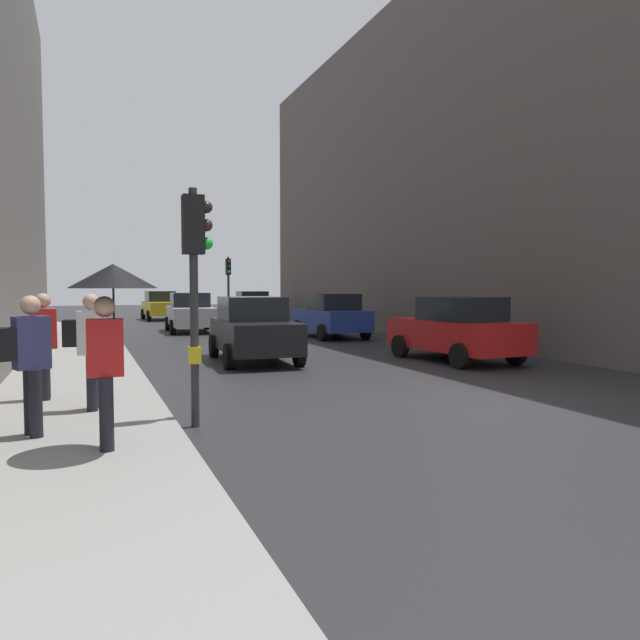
{
  "coord_description": "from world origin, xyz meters",
  "views": [
    {
      "loc": [
        -6.64,
        -8.61,
        2.04
      ],
      "look_at": [
        0.15,
        8.49,
        1.0
      ],
      "focal_mm": 33.39,
      "sensor_mm": 36.0,
      "label": 1
    }
  ],
  "objects_px": {
    "car_white_compact": "(251,306)",
    "pedestrian_with_umbrella": "(111,304)",
    "traffic_light_far_median": "(228,278)",
    "car_red_sedan": "(457,329)",
    "car_yellow_taxi": "(161,305)",
    "traffic_light_near_left": "(195,263)",
    "pedestrian_with_grey_backpack": "(28,357)",
    "car_silver_hatchback": "(190,312)",
    "pedestrian_with_black_backpack": "(89,344)",
    "car_dark_suv": "(253,329)",
    "pedestrian_in_red_jacket": "(44,341)",
    "car_blue_van": "(331,316)"
  },
  "relations": [
    {
      "from": "pedestrian_with_grey_backpack",
      "to": "pedestrian_with_black_backpack",
      "type": "distance_m",
      "value": 1.62
    },
    {
      "from": "pedestrian_with_black_backpack",
      "to": "pedestrian_in_red_jacket",
      "type": "relative_size",
      "value": 1.0
    },
    {
      "from": "car_blue_van",
      "to": "pedestrian_with_black_backpack",
      "type": "bearing_deg",
      "value": -126.62
    },
    {
      "from": "car_silver_hatchback",
      "to": "pedestrian_in_red_jacket",
      "type": "height_order",
      "value": "pedestrian_in_red_jacket"
    },
    {
      "from": "car_silver_hatchback",
      "to": "traffic_light_far_median",
      "type": "bearing_deg",
      "value": 55.56
    },
    {
      "from": "car_blue_van",
      "to": "pedestrian_with_grey_backpack",
      "type": "relative_size",
      "value": 2.38
    },
    {
      "from": "traffic_light_far_median",
      "to": "pedestrian_with_umbrella",
      "type": "xyz_separation_m",
      "value": [
        -6.8,
        -23.67,
        -0.64
      ]
    },
    {
      "from": "traffic_light_near_left",
      "to": "pedestrian_with_grey_backpack",
      "type": "relative_size",
      "value": 1.94
    },
    {
      "from": "traffic_light_far_median",
      "to": "traffic_light_near_left",
      "type": "height_order",
      "value": "traffic_light_far_median"
    },
    {
      "from": "car_white_compact",
      "to": "pedestrian_with_grey_backpack",
      "type": "xyz_separation_m",
      "value": [
        -10.0,
        -26.48,
        0.29
      ]
    },
    {
      "from": "traffic_light_near_left",
      "to": "car_red_sedan",
      "type": "distance_m",
      "value": 9.53
    },
    {
      "from": "car_silver_hatchback",
      "to": "traffic_light_near_left",
      "type": "bearing_deg",
      "value": -99.08
    },
    {
      "from": "pedestrian_with_grey_backpack",
      "to": "pedestrian_in_red_jacket",
      "type": "relative_size",
      "value": 1.0
    },
    {
      "from": "car_dark_suv",
      "to": "pedestrian_in_red_jacket",
      "type": "height_order",
      "value": "pedestrian_in_red_jacket"
    },
    {
      "from": "car_dark_suv",
      "to": "car_red_sedan",
      "type": "height_order",
      "value": "same"
    },
    {
      "from": "car_dark_suv",
      "to": "pedestrian_in_red_jacket",
      "type": "bearing_deg",
      "value": -135.22
    },
    {
      "from": "pedestrian_with_umbrella",
      "to": "pedestrian_with_black_backpack",
      "type": "xyz_separation_m",
      "value": [
        -0.23,
        2.41,
        -0.68
      ]
    },
    {
      "from": "traffic_light_near_left",
      "to": "car_dark_suv",
      "type": "relative_size",
      "value": 0.8
    },
    {
      "from": "traffic_light_far_median",
      "to": "pedestrian_in_red_jacket",
      "type": "bearing_deg",
      "value": -111.04
    },
    {
      "from": "car_white_compact",
      "to": "traffic_light_near_left",
      "type": "bearing_deg",
      "value": -106.74
    },
    {
      "from": "traffic_light_near_left",
      "to": "pedestrian_with_grey_backpack",
      "type": "bearing_deg",
      "value": -168.63
    },
    {
      "from": "car_blue_van",
      "to": "car_dark_suv",
      "type": "bearing_deg",
      "value": -128.31
    },
    {
      "from": "pedestrian_with_umbrella",
      "to": "pedestrian_with_grey_backpack",
      "type": "xyz_separation_m",
      "value": [
        -0.95,
        0.96,
        -0.68
      ]
    },
    {
      "from": "car_red_sedan",
      "to": "traffic_light_far_median",
      "type": "bearing_deg",
      "value": 97.8
    },
    {
      "from": "car_red_sedan",
      "to": "car_blue_van",
      "type": "height_order",
      "value": "same"
    },
    {
      "from": "traffic_light_far_median",
      "to": "car_dark_suv",
      "type": "xyz_separation_m",
      "value": [
        -2.8,
        -15.18,
        -1.6
      ]
    },
    {
      "from": "pedestrian_in_red_jacket",
      "to": "car_silver_hatchback",
      "type": "bearing_deg",
      "value": 72.61
    },
    {
      "from": "pedestrian_with_umbrella",
      "to": "car_dark_suv",
      "type": "bearing_deg",
      "value": 64.8
    },
    {
      "from": "car_white_compact",
      "to": "car_silver_hatchback",
      "type": "bearing_deg",
      "value": -122.71
    },
    {
      "from": "car_yellow_taxi",
      "to": "traffic_light_near_left",
      "type": "bearing_deg",
      "value": -95.66
    },
    {
      "from": "car_red_sedan",
      "to": "car_yellow_taxi",
      "type": "relative_size",
      "value": 1.01
    },
    {
      "from": "car_red_sedan",
      "to": "car_yellow_taxi",
      "type": "height_order",
      "value": "same"
    },
    {
      "from": "car_white_compact",
      "to": "pedestrian_with_umbrella",
      "type": "relative_size",
      "value": 2.01
    },
    {
      "from": "car_dark_suv",
      "to": "pedestrian_with_grey_backpack",
      "type": "distance_m",
      "value": 9.01
    },
    {
      "from": "traffic_light_far_median",
      "to": "car_silver_hatchback",
      "type": "xyz_separation_m",
      "value": [
        -2.64,
        -3.85,
        -1.6
      ]
    },
    {
      "from": "car_dark_suv",
      "to": "pedestrian_with_black_backpack",
      "type": "bearing_deg",
      "value": -124.82
    },
    {
      "from": "traffic_light_far_median",
      "to": "car_yellow_taxi",
      "type": "xyz_separation_m",
      "value": [
        -2.71,
        6.69,
        -1.6
      ]
    },
    {
      "from": "car_blue_van",
      "to": "car_silver_hatchback",
      "type": "bearing_deg",
      "value": 132.6
    },
    {
      "from": "car_silver_hatchback",
      "to": "pedestrian_in_red_jacket",
      "type": "relative_size",
      "value": 2.42
    },
    {
      "from": "car_white_compact",
      "to": "pedestrian_with_grey_backpack",
      "type": "bearing_deg",
      "value": -110.68
    },
    {
      "from": "car_dark_suv",
      "to": "traffic_light_near_left",
      "type": "bearing_deg",
      "value": -111.41
    },
    {
      "from": "traffic_light_far_median",
      "to": "pedestrian_with_umbrella",
      "type": "bearing_deg",
      "value": -106.02
    },
    {
      "from": "car_silver_hatchback",
      "to": "car_white_compact",
      "type": "distance_m",
      "value": 9.05
    },
    {
      "from": "pedestrian_with_grey_backpack",
      "to": "car_blue_van",
      "type": "bearing_deg",
      "value": 54.37
    },
    {
      "from": "car_red_sedan",
      "to": "pedestrian_with_black_backpack",
      "type": "bearing_deg",
      "value": -156.79
    },
    {
      "from": "car_silver_hatchback",
      "to": "car_blue_van",
      "type": "relative_size",
      "value": 1.02
    },
    {
      "from": "car_red_sedan",
      "to": "pedestrian_with_black_backpack",
      "type": "height_order",
      "value": "pedestrian_with_black_backpack"
    },
    {
      "from": "traffic_light_near_left",
      "to": "car_red_sedan",
      "type": "xyz_separation_m",
      "value": [
        7.94,
        5.04,
        -1.5
      ]
    },
    {
      "from": "pedestrian_with_grey_backpack",
      "to": "pedestrian_with_black_backpack",
      "type": "bearing_deg",
      "value": 63.71
    },
    {
      "from": "traffic_light_near_left",
      "to": "car_dark_suv",
      "type": "distance_m",
      "value": 7.77
    }
  ]
}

